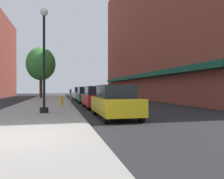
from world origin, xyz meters
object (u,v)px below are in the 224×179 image
tree_near (41,64)px  car_yellow (115,102)px  lamppost (44,58)px  car_red (97,98)px  parking_meter_near (71,96)px  car_white (80,94)px  fire_hydrant (61,100)px  car_green (86,95)px

tree_near → car_yellow: size_ratio=1.71×
lamppost → car_red: (3.55, 3.37, -2.39)m
lamppost → tree_near: bearing=94.9°
tree_near → car_red: bearing=-72.8°
parking_meter_near → lamppost: bearing=-120.1°
parking_meter_near → tree_near: (-3.37, 17.78, 4.10)m
parking_meter_near → car_white: 13.70m
fire_hydrant → parking_meter_near: bearing=-78.1°
car_red → lamppost: bearing=-137.9°
car_green → lamppost: bearing=-110.0°
fire_hydrant → car_white: 10.92m
fire_hydrant → car_yellow: 8.40m
fire_hydrant → car_green: car_green is taller
car_red → fire_hydrant: bearing=136.1°
fire_hydrant → parking_meter_near: 3.05m
car_yellow → car_red: same height
tree_near → car_yellow: bearing=-76.9°
car_red → parking_meter_near: bearing=-164.3°
lamppost → parking_meter_near: lamppost is taller
lamppost → car_red: size_ratio=1.37×
fire_hydrant → tree_near: bearing=100.5°
car_red → car_green: size_ratio=1.00×
lamppost → fire_hydrant: size_ratio=7.47×
car_yellow → car_green: same height
fire_hydrant → car_green: 5.00m
car_yellow → car_red: (0.00, 5.63, 0.00)m
fire_hydrant → car_white: car_white is taller
car_green → car_white: bearing=89.6°
car_green → car_yellow: bearing=-90.4°
fire_hydrant → tree_near: (-2.74, 14.82, 4.53)m
car_yellow → car_white: size_ratio=1.00×
car_yellow → car_green: (0.00, 12.26, 0.00)m
car_yellow → car_red: size_ratio=1.00×
lamppost → car_white: 16.89m
car_green → parking_meter_near: bearing=-105.5°
car_green → car_white: (0.00, 6.33, 0.00)m
car_yellow → car_green: size_ratio=1.00×
tree_near → car_white: tree_near is taller
tree_near → car_yellow: tree_near is taller
fire_hydrant → car_white: size_ratio=0.18×
tree_near → car_white: 8.00m
tree_near → car_yellow: 23.80m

